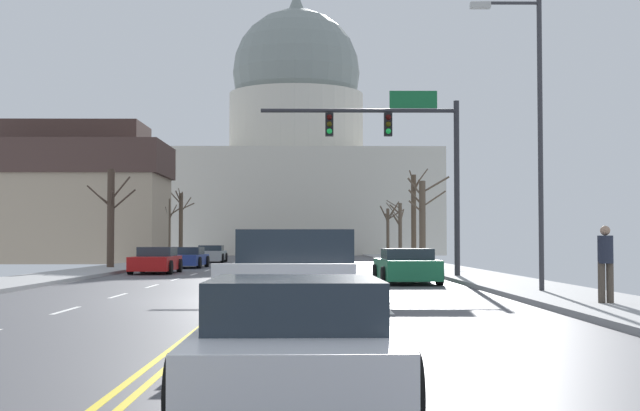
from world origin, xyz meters
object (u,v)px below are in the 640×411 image
(street_lamp_right, at_px, (532,118))
(sedan_oncoming_00, at_px, (156,261))
(pedestrian_00, at_px, (606,260))
(sedan_oncoming_02, at_px, (211,254))
(sedan_oncoming_01, at_px, (187,258))
(sedan_near_02, at_px, (310,283))
(sedan_near_01, at_px, (313,273))
(sedan_near_04, at_px, (295,344))
(sedan_near_00, at_px, (407,267))
(sedan_oncoming_03, at_px, (271,252))
(pickup_truck_near_03, at_px, (296,289))
(signal_gantry, at_px, (403,144))

(street_lamp_right, xyz_separation_m, sedan_oncoming_00, (-13.39, 17.02, -4.35))
(pedestrian_00, bearing_deg, sedan_oncoming_02, 107.54)
(pedestrian_00, bearing_deg, sedan_oncoming_01, 113.92)
(sedan_near_02, bearing_deg, sedan_near_01, 89.40)
(sedan_near_04, bearing_deg, sedan_near_00, 81.47)
(street_lamp_right, bearing_deg, sedan_oncoming_02, 109.12)
(sedan_oncoming_03, bearing_deg, sedan_oncoming_01, -97.72)
(sedan_near_00, height_order, sedan_oncoming_00, sedan_near_00)
(sedan_near_02, distance_m, pickup_truck_near_03, 5.37)
(sedan_near_01, height_order, sedan_oncoming_00, sedan_near_01)
(pickup_truck_near_03, relative_size, sedan_oncoming_03, 1.26)
(pickup_truck_near_03, xyz_separation_m, sedan_near_04, (0.11, -5.91, -0.20))
(sedan_near_01, bearing_deg, sedan_oncoming_02, 100.96)
(sedan_near_00, bearing_deg, pickup_truck_near_03, -101.69)
(sedan_near_00, bearing_deg, sedan_near_04, -98.53)
(sedan_near_01, distance_m, sedan_oncoming_01, 25.34)
(sedan_near_00, xyz_separation_m, sedan_oncoming_03, (-6.89, 44.33, 0.01))
(sedan_near_02, xyz_separation_m, pickup_truck_near_03, (-0.22, -5.37, 0.16))
(street_lamp_right, xyz_separation_m, sedan_near_02, (-6.15, -5.04, -4.34))
(sedan_near_01, xyz_separation_m, sedan_oncoming_01, (-7.06, 24.33, -0.03))
(street_lamp_right, height_order, sedan_near_02, street_lamp_right)
(signal_gantry, xyz_separation_m, sedan_near_00, (-0.26, -3.61, -4.77))
(signal_gantry, relative_size, sedan_near_01, 1.74)
(signal_gantry, xyz_separation_m, sedan_oncoming_03, (-7.14, 40.73, -4.76))
(sedan_oncoming_02, distance_m, pedestrian_00, 45.18)
(sedan_oncoming_00, distance_m, sedan_oncoming_02, 21.12)
(sedan_near_04, xyz_separation_m, pedestrian_00, (6.65, 11.38, 0.54))
(sedan_oncoming_03, bearing_deg, street_lamp_right, -79.37)
(sedan_oncoming_03, bearing_deg, sedan_near_01, -85.94)
(sedan_near_02, height_order, sedan_oncoming_00, sedan_near_02)
(sedan_near_00, distance_m, sedan_oncoming_01, 21.23)
(sedan_oncoming_00, height_order, sedan_oncoming_02, sedan_oncoming_00)
(sedan_near_02, xyz_separation_m, sedan_near_04, (-0.11, -11.27, -0.04))
(sedan_near_02, height_order, sedan_near_04, sedan_near_02)
(street_lamp_right, distance_m, pickup_truck_near_03, 12.89)
(sedan_oncoming_01, distance_m, sedan_oncoming_03, 26.05)
(sedan_near_02, xyz_separation_m, sedan_oncoming_03, (-3.49, 56.43, 0.01))
(sedan_near_01, height_order, sedan_oncoming_03, sedan_oncoming_03)
(sedan_near_02, bearing_deg, sedan_oncoming_01, 102.87)
(sedan_oncoming_03, bearing_deg, signal_gantry, -80.05)
(street_lamp_right, xyz_separation_m, sedan_near_01, (-6.08, 1.25, -4.34))
(street_lamp_right, xyz_separation_m, sedan_oncoming_01, (-13.14, 25.58, -4.37))
(sedan_oncoming_00, distance_m, sedan_oncoming_03, 34.57)
(pickup_truck_near_03, xyz_separation_m, sedan_oncoming_02, (-6.86, 48.55, -0.18))
(sedan_oncoming_03, bearing_deg, sedan_oncoming_00, -96.22)
(sedan_near_00, xyz_separation_m, sedan_near_01, (-3.33, -5.81, -0.00))
(street_lamp_right, xyz_separation_m, sedan_near_00, (-2.76, 7.06, -4.34))
(sedan_near_01, bearing_deg, sedan_near_02, -90.60)
(sedan_oncoming_01, height_order, sedan_oncoming_03, sedan_oncoming_03)
(street_lamp_right, height_order, pickup_truck_near_03, street_lamp_right)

